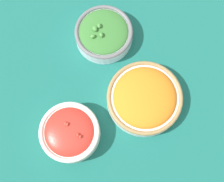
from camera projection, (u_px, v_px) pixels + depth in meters
ground_plane at (112, 94)px, 0.90m from camera, size 3.00×3.00×0.00m
bowl_carrots at (145, 98)px, 0.87m from camera, size 0.21×0.21×0.06m
bowl_cherry_tomatoes at (70, 132)px, 0.83m from camera, size 0.16×0.16×0.08m
bowl_broccoli at (104, 34)px, 0.91m from camera, size 0.17×0.17×0.07m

